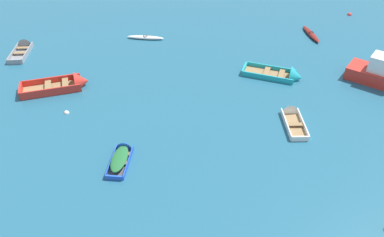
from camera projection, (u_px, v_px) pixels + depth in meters
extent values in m
cube|color=#99754C|center=(294.00, 125.00, 23.03)|extent=(1.51, 2.90, 0.09)
cube|color=white|center=(286.00, 124.00, 22.94)|extent=(0.64, 2.83, 0.35)
cube|color=white|center=(303.00, 124.00, 22.96)|extent=(0.64, 2.83, 0.35)
cube|color=white|center=(300.00, 139.00, 21.80)|extent=(1.03, 0.31, 0.35)
cone|color=white|center=(289.00, 109.00, 24.13)|extent=(1.12, 0.85, 1.00)
cube|color=#937047|center=(295.00, 124.00, 22.79)|extent=(0.98, 0.48, 0.03)
ellipsoid|color=maroon|center=(311.00, 34.00, 33.50)|extent=(0.89, 3.56, 0.32)
torus|color=black|center=(311.00, 32.00, 33.41)|extent=(0.47, 0.47, 0.07)
cube|color=#99754C|center=(269.00, 75.00, 27.96)|extent=(3.84, 3.17, 0.10)
cube|color=teal|center=(271.00, 68.00, 28.45)|extent=(3.25, 2.12, 0.40)
cube|color=teal|center=(267.00, 78.00, 27.29)|extent=(3.25, 2.12, 0.40)
cube|color=teal|center=(244.00, 68.00, 28.38)|extent=(0.95, 1.36, 0.40)
cone|color=teal|center=(296.00, 77.00, 27.32)|extent=(1.53, 1.72, 1.48)
cube|color=#937047|center=(267.00, 71.00, 27.87)|extent=(1.08, 1.38, 0.03)
cube|color=#937047|center=(281.00, 74.00, 27.57)|extent=(1.08, 1.38, 0.03)
cube|color=gray|center=(21.00, 54.00, 30.57)|extent=(1.52, 3.20, 0.10)
cube|color=gray|center=(13.00, 53.00, 30.45)|extent=(0.55, 3.18, 0.40)
cube|color=gray|center=(28.00, 52.00, 30.52)|extent=(0.55, 3.18, 0.40)
cube|color=gray|center=(15.00, 62.00, 29.21)|extent=(1.13, 0.28, 0.40)
cone|color=gray|center=(26.00, 43.00, 31.80)|extent=(1.19, 0.89, 1.10)
cube|color=#937047|center=(20.00, 53.00, 30.30)|extent=(1.06, 0.48, 0.03)
cube|color=#937047|center=(23.00, 47.00, 31.05)|extent=(1.06, 0.48, 0.03)
ellipsoid|color=white|center=(145.00, 37.00, 32.93)|extent=(3.26, 1.59, 0.29)
torus|color=black|center=(145.00, 36.00, 32.85)|extent=(0.51, 0.51, 0.06)
cube|color=#99754C|center=(52.00, 89.00, 26.31)|extent=(3.95, 1.73, 0.15)
cube|color=red|center=(51.00, 81.00, 26.77)|extent=(4.03, 0.38, 0.58)
cube|color=red|center=(51.00, 92.00, 25.58)|extent=(4.03, 0.38, 0.58)
cube|color=red|center=(21.00, 91.00, 25.71)|extent=(0.27, 1.54, 0.58)
cone|color=red|center=(82.00, 82.00, 26.64)|extent=(1.03, 1.56, 1.50)
cube|color=#937047|center=(48.00, 85.00, 26.06)|extent=(0.52, 1.43, 0.03)
cube|color=#937047|center=(65.00, 83.00, 26.33)|extent=(0.52, 1.43, 0.03)
cube|color=#4C4C51|center=(120.00, 163.00, 20.37)|extent=(1.56, 2.50, 0.07)
cube|color=blue|center=(112.00, 161.00, 20.34)|extent=(0.81, 2.34, 0.29)
cube|color=blue|center=(128.00, 162.00, 20.27)|extent=(0.81, 2.34, 0.29)
cube|color=blue|center=(114.00, 178.00, 19.33)|extent=(0.90, 0.38, 0.29)
cone|color=blue|center=(125.00, 146.00, 21.31)|extent=(1.03, 0.81, 0.90)
cube|color=#937047|center=(119.00, 162.00, 20.17)|extent=(0.88, 0.50, 0.03)
cube|color=#937047|center=(122.00, 154.00, 20.73)|extent=(0.88, 0.50, 0.03)
ellipsoid|color=#236633|center=(119.00, 158.00, 20.16)|extent=(1.46, 2.29, 0.25)
sphere|color=silver|center=(67.00, 113.00, 24.13)|extent=(0.34, 0.34, 0.34)
sphere|color=red|center=(349.00, 15.00, 37.50)|extent=(0.45, 0.45, 0.45)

